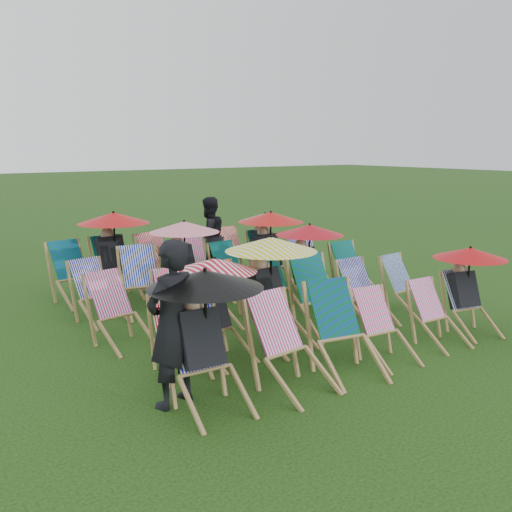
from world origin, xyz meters
TOP-DOWN VIEW (x-y plane):
  - ground at (0.00, 0.00)m, footprint 100.00×100.00m
  - deckchair_0 at (-2.07, -2.14)m, footprint 1.15×1.20m
  - deckchair_1 at (-1.14, -2.30)m, footprint 0.75×0.97m
  - deckchair_2 at (-0.38, -2.31)m, footprint 0.83×1.04m
  - deckchair_3 at (0.29, -2.30)m, footprint 0.62×0.82m
  - deckchair_4 at (1.30, -2.30)m, footprint 0.57×0.78m
  - deckchair_5 at (2.06, -2.21)m, footprint 0.99×1.06m
  - deckchair_6 at (-1.88, -1.19)m, footprint 0.69×0.87m
  - deckchair_7 at (-1.31, -1.09)m, footprint 1.03×1.12m
  - deckchair_8 at (-0.47, -1.10)m, footprint 1.18×1.28m
  - deckchair_9 at (0.40, -1.03)m, footprint 0.78×1.01m
  - deckchair_10 at (1.20, -1.12)m, footprint 0.61×0.84m
  - deckchair_11 at (2.08, -1.15)m, footprint 0.65×0.86m
  - deckchair_12 at (-2.09, 0.05)m, footprint 0.76×0.95m
  - deckchair_13 at (-1.27, 0.06)m, footprint 0.68×0.86m
  - deckchair_14 at (-0.30, 0.05)m, footprint 0.71×0.88m
  - deckchair_15 at (0.50, 0.08)m, footprint 0.56×0.78m
  - deckchair_16 at (1.17, 0.09)m, footprint 1.10×1.17m
  - deckchair_17 at (2.07, -0.00)m, footprint 0.63×0.87m
  - deckchair_18 at (-1.97, 1.19)m, footprint 0.72×0.91m
  - deckchair_19 at (-1.24, 1.22)m, footprint 0.82×1.02m
  - deckchair_20 at (-0.47, 1.28)m, footprint 1.14×1.20m
  - deckchair_21 at (0.42, 1.25)m, footprint 0.64×0.86m
  - deckchair_22 at (1.24, 1.28)m, footprint 1.17×1.22m
  - deckchair_23 at (2.02, 1.18)m, footprint 0.79×0.98m
  - deckchair_24 at (-1.91, 2.40)m, footprint 0.78×0.99m
  - deckchair_25 at (-1.23, 2.41)m, footprint 1.21×1.25m
  - deckchair_26 at (-0.38, 2.32)m, footprint 0.82×1.02m
  - deckchair_27 at (0.31, 2.39)m, footprint 0.78×0.96m
  - deckchair_28 at (1.26, 2.41)m, footprint 0.71×0.94m
  - deckchair_29 at (1.98, 2.47)m, footprint 1.01×1.05m
  - person_left at (-2.32, -1.91)m, footprint 0.71×0.58m
  - person_rear at (0.89, 2.88)m, footprint 0.85×0.72m

SIDE VIEW (x-z plane):
  - ground at x=0.00m, z-range 0.00..0.00m
  - deckchair_4 at x=1.30m, z-range 0.00..0.81m
  - deckchair_3 at x=0.29m, z-range 0.00..0.84m
  - deckchair_15 at x=0.50m, z-range 0.00..0.84m
  - deckchair_13 at x=-1.27m, z-range 0.00..0.85m
  - deckchair_14 at x=-0.30m, z-range 0.00..0.85m
  - deckchair_6 at x=-1.88m, z-range 0.00..0.86m
  - deckchair_11 at x=2.08m, z-range 0.00..0.88m
  - deckchair_18 at x=-1.97m, z-range 0.00..0.89m
  - deckchair_10 at x=1.20m, z-range 0.00..0.90m
  - deckchair_21 at x=0.42m, z-range 0.00..0.91m
  - deckchair_17 at x=2.07m, z-range 0.00..0.92m
  - deckchair_12 at x=-2.09m, z-range 0.00..0.93m
  - deckchair_27 at x=0.31m, z-range 0.00..0.93m
  - deckchair_23 at x=2.02m, z-range 0.00..0.95m
  - deckchair_28 at x=1.26m, z-range 0.00..0.96m
  - deckchair_24 at x=-1.91m, z-range 0.00..0.99m
  - deckchair_1 at x=-1.14m, z-range 0.00..0.99m
  - deckchair_19 at x=-1.24m, z-range 0.00..1.00m
  - deckchair_26 at x=-0.38m, z-range 0.00..1.00m
  - deckchair_2 at x=-0.38m, z-range 0.00..1.01m
  - deckchair_9 at x=0.40m, z-range 0.00..1.02m
  - deckchair_5 at x=2.06m, z-range 0.03..1.21m
  - deckchair_29 at x=1.98m, z-range 0.03..1.23m
  - deckchair_7 at x=-1.31m, z-range 0.03..1.26m
  - deckchair_16 at x=1.17m, z-range 0.04..1.34m
  - deckchair_20 at x=-0.47m, z-range 0.04..1.38m
  - deckchair_0 at x=-2.07m, z-range 0.04..1.40m
  - deckchair_22 at x=1.24m, z-range 0.04..1.42m
  - deckchair_8 at x=-0.47m, z-range 0.04..1.44m
  - deckchair_25 at x=-1.23m, z-range 0.04..1.47m
  - person_rear at x=0.89m, z-range 0.00..1.56m
  - person_left at x=-2.32m, z-range 0.00..1.68m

